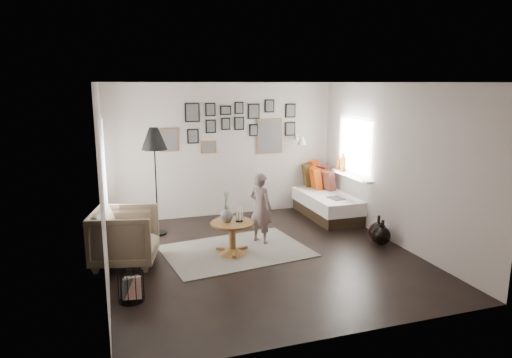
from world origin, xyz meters
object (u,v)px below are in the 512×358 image
object	(u,v)px
daybed	(323,198)
demijohn_large	(378,232)
magazine_basket	(131,286)
armchair	(125,237)
child	(261,208)
pedestal_table	(232,239)
floor_lamp	(154,143)
vase	(227,213)
demijohn_small	(382,236)

from	to	relation	value
daybed	demijohn_large	world-z (taller)	daybed
demijohn_large	magazine_basket	bearing A→B (deg)	-167.92
demijohn_large	armchair	bearing A→B (deg)	174.56
demijohn_large	child	distance (m)	1.99
armchair	demijohn_large	bearing A→B (deg)	-81.90
demijohn_large	child	xyz separation A→B (m)	(-1.84, 0.63, 0.41)
pedestal_table	floor_lamp	world-z (taller)	floor_lamp
demijohn_large	child	bearing A→B (deg)	161.20
vase	daybed	xyz separation A→B (m)	(2.42, 1.61, -0.35)
pedestal_table	demijohn_large	xyz separation A→B (m)	(2.43, -0.24, -0.06)
daybed	demijohn_small	xyz separation A→B (m)	(0.09, -1.99, -0.16)
floor_lamp	child	size ratio (longest dim) A/B	1.59
magazine_basket	demijohn_small	world-z (taller)	demijohn_small
pedestal_table	demijohn_large	distance (m)	2.44
daybed	child	bearing A→B (deg)	-144.37
vase	armchair	xyz separation A→B (m)	(-1.49, 0.12, -0.26)
pedestal_table	child	world-z (taller)	child
pedestal_table	child	bearing A→B (deg)	33.34
magazine_basket	demijohn_large	bearing A→B (deg)	12.08
daybed	vase	bearing A→B (deg)	-146.11
magazine_basket	demijohn_small	bearing A→B (deg)	10.42
vase	demijohn_large	bearing A→B (deg)	-5.89
pedestal_table	floor_lamp	xyz separation A→B (m)	(-0.98, 1.35, 1.37)
pedestal_table	magazine_basket	size ratio (longest dim) A/B	1.79
daybed	demijohn_large	xyz separation A→B (m)	(0.09, -1.87, -0.14)
vase	floor_lamp	distance (m)	1.86
child	daybed	bearing A→B (deg)	-87.62
vase	demijohn_large	world-z (taller)	vase
pedestal_table	demijohn_large	size ratio (longest dim) A/B	1.43
armchair	child	bearing A→B (deg)	-69.99
armchair	demijohn_small	size ratio (longest dim) A/B	2.14
demijohn_small	child	xyz separation A→B (m)	(-1.84, 0.75, 0.43)
child	vase	bearing A→B (deg)	85.72
daybed	demijohn_small	world-z (taller)	daybed
demijohn_small	vase	bearing A→B (deg)	171.41
floor_lamp	child	world-z (taller)	floor_lamp
armchair	demijohn_small	distance (m)	4.04
daybed	floor_lamp	distance (m)	3.58
daybed	armchair	distance (m)	4.19
vase	pedestal_table	bearing A→B (deg)	-14.04
vase	daybed	size ratio (longest dim) A/B	0.22
child	armchair	bearing A→B (deg)	63.42
floor_lamp	child	distance (m)	2.11
vase	magazine_basket	world-z (taller)	vase
floor_lamp	demijohn_large	distance (m)	4.03
daybed	magazine_basket	bearing A→B (deg)	-144.91
armchair	demijohn_large	distance (m)	4.02
pedestal_table	armchair	size ratio (longest dim) A/B	0.74
daybed	armchair	bearing A→B (deg)	-158.93
pedestal_table	child	xyz separation A→B (m)	(0.59, 0.39, 0.35)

